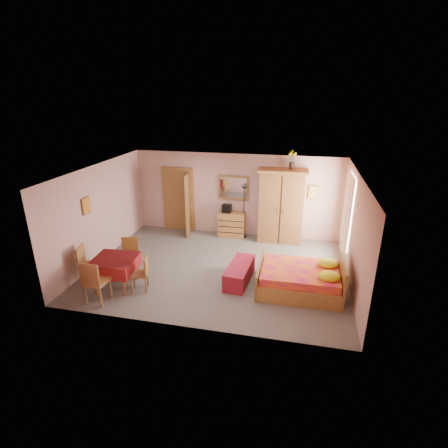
% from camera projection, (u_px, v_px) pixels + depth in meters
% --- Properties ---
extents(floor, '(6.50, 6.50, 0.00)m').
position_uv_depth(floor, '(218.00, 268.00, 9.18)').
color(floor, '#69645D').
rests_on(floor, ground).
extents(ceiling, '(6.50, 6.50, 0.00)m').
position_uv_depth(ceiling, '(217.00, 171.00, 8.25)').
color(ceiling, brown).
rests_on(ceiling, wall_back).
extents(wall_back, '(6.50, 0.10, 2.60)m').
position_uv_depth(wall_back, '(236.00, 195.00, 10.99)').
color(wall_back, tan).
rests_on(wall_back, floor).
extents(wall_front, '(6.50, 0.10, 2.60)m').
position_uv_depth(wall_front, '(186.00, 269.00, 6.43)').
color(wall_front, tan).
rests_on(wall_front, floor).
extents(wall_left, '(0.10, 5.00, 2.60)m').
position_uv_depth(wall_left, '(100.00, 213.00, 9.37)').
color(wall_left, tan).
rests_on(wall_left, floor).
extents(wall_right, '(0.10, 5.00, 2.60)m').
position_uv_depth(wall_right, '(354.00, 233.00, 8.06)').
color(wall_right, tan).
rests_on(wall_right, floor).
extents(doorway, '(1.06, 0.12, 2.15)m').
position_uv_depth(doorway, '(179.00, 200.00, 11.45)').
color(doorway, '#9E6B35').
rests_on(doorway, floor).
extents(window, '(0.08, 1.40, 1.95)m').
position_uv_depth(window, '(348.00, 210.00, 9.11)').
color(window, white).
rests_on(window, wall_right).
extents(picture_left, '(0.04, 0.32, 0.42)m').
position_uv_depth(picture_left, '(86.00, 206.00, 8.68)').
color(picture_left, orange).
rests_on(picture_left, wall_left).
extents(picture_back, '(0.30, 0.04, 0.40)m').
position_uv_depth(picture_back, '(313.00, 192.00, 10.40)').
color(picture_back, '#D8BF59').
rests_on(picture_back, wall_back).
extents(chest_of_drawers, '(0.85, 0.45, 0.79)m').
position_uv_depth(chest_of_drawers, '(232.00, 224.00, 11.11)').
color(chest_of_drawers, '#AE723A').
rests_on(chest_of_drawers, floor).
extents(wall_mirror, '(0.97, 0.08, 0.76)m').
position_uv_depth(wall_mirror, '(233.00, 188.00, 10.89)').
color(wall_mirror, white).
rests_on(wall_mirror, wall_back).
extents(stereo, '(0.29, 0.23, 0.26)m').
position_uv_depth(stereo, '(227.00, 209.00, 10.94)').
color(stereo, black).
rests_on(stereo, chest_of_drawers).
extents(floor_lamp, '(0.28, 0.28, 1.67)m').
position_uv_depth(floor_lamp, '(244.00, 212.00, 10.88)').
color(floor_lamp, black).
rests_on(floor_lamp, floor).
extents(wardrobe, '(1.44, 0.75, 2.25)m').
position_uv_depth(wardrobe, '(281.00, 206.00, 10.51)').
color(wardrobe, '#925C31').
rests_on(wardrobe, floor).
extents(sunflower_vase, '(0.23, 0.23, 0.54)m').
position_uv_depth(sunflower_vase, '(292.00, 160.00, 10.02)').
color(sunflower_vase, yellow).
rests_on(sunflower_vase, wardrobe).
extents(bed, '(1.93, 1.52, 0.89)m').
position_uv_depth(bed, '(300.00, 273.00, 8.05)').
color(bed, '#C11256').
rests_on(bed, floor).
extents(bench, '(0.60, 1.37, 0.44)m').
position_uv_depth(bench, '(240.00, 273.00, 8.51)').
color(bench, maroon).
rests_on(bench, floor).
extents(dining_table, '(1.05, 1.05, 0.71)m').
position_uv_depth(dining_table, '(116.00, 272.00, 8.25)').
color(dining_table, maroon).
rests_on(dining_table, floor).
extents(chair_south, '(0.49, 0.49, 1.02)m').
position_uv_depth(chair_south, '(97.00, 281.00, 7.58)').
color(chair_south, '#A66E38').
rests_on(chair_south, floor).
extents(chair_north, '(0.52, 0.52, 0.91)m').
position_uv_depth(chair_north, '(130.00, 257.00, 8.81)').
color(chair_north, '#AA6D39').
rests_on(chair_north, floor).
extents(chair_west, '(0.52, 0.52, 0.95)m').
position_uv_depth(chair_west, '(90.00, 265.00, 8.35)').
color(chair_west, '#A26937').
rests_on(chair_west, floor).
extents(chair_east, '(0.47, 0.47, 0.85)m').
position_uv_depth(chair_east, '(139.00, 273.00, 8.06)').
color(chair_east, brown).
rests_on(chair_east, floor).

